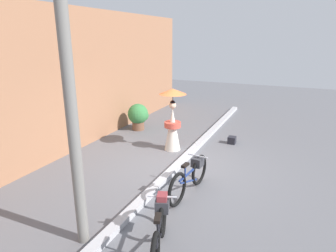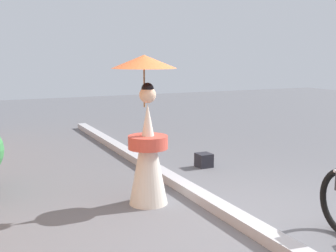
% 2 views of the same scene
% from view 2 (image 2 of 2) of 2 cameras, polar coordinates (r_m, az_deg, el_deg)
% --- Properties ---
extents(ground_plane, '(30.00, 30.00, 0.00)m').
position_cam_2_polar(ground_plane, '(4.88, 9.66, -12.88)').
color(ground_plane, slate).
extents(sidewalk_curb, '(14.00, 0.20, 0.12)m').
position_cam_2_polar(sidewalk_curb, '(4.86, 9.68, -12.22)').
color(sidewalk_curb, '#B2B2B7').
rests_on(sidewalk_curb, ground_plane).
extents(person_with_parasol, '(0.79, 0.79, 1.84)m').
position_cam_2_polar(person_with_parasol, '(5.27, -2.78, -0.64)').
color(person_with_parasol, silver).
rests_on(person_with_parasol, ground_plane).
extents(backpack_on_pavement, '(0.25, 0.24, 0.23)m').
position_cam_2_polar(backpack_on_pavement, '(7.18, 4.82, -4.48)').
color(backpack_on_pavement, '#26262D').
rests_on(backpack_on_pavement, ground_plane).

